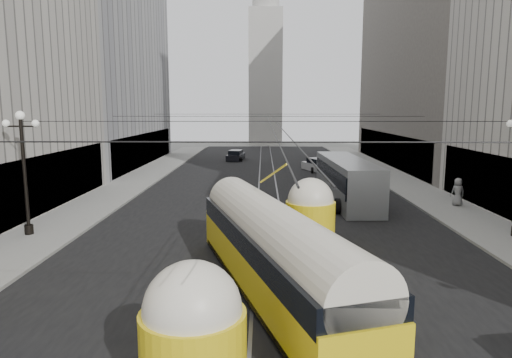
{
  "coord_description": "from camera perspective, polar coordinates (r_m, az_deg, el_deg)",
  "views": [
    {
      "loc": [
        -0.39,
        -4.89,
        6.65
      ],
      "look_at": [
        -0.69,
        14.57,
        3.62
      ],
      "focal_mm": 32.0,
      "sensor_mm": 36.0,
      "label": 1
    }
  ],
  "objects": [
    {
      "name": "road",
      "position": [
        37.98,
        1.47,
        -1.24
      ],
      "size": [
        20.0,
        85.0,
        0.02
      ],
      "primitive_type": "cube",
      "color": "black",
      "rests_on": "ground"
    },
    {
      "name": "sidewalk_left",
      "position": [
        43.01,
        -14.77,
        -0.24
      ],
      "size": [
        4.0,
        72.0,
        0.15
      ],
      "primitive_type": "cube",
      "color": "gray",
      "rests_on": "ground"
    },
    {
      "name": "sidewalk_right",
      "position": [
        43.23,
        17.54,
        -0.32
      ],
      "size": [
        4.0,
        72.0,
        0.15
      ],
      "primitive_type": "cube",
      "color": "gray",
      "rests_on": "ground"
    },
    {
      "name": "rail_left",
      "position": [
        37.98,
        0.34,
        -1.24
      ],
      "size": [
        0.12,
        85.0,
        0.04
      ],
      "primitive_type": "cube",
      "color": "gray",
      "rests_on": "ground"
    },
    {
      "name": "rail_right",
      "position": [
        37.99,
        2.6,
        -1.25
      ],
      "size": [
        0.12,
        85.0,
        0.04
      ],
      "primitive_type": "cube",
      "color": "gray",
      "rests_on": "ground"
    },
    {
      "name": "building_left_far",
      "position": [
        56.92,
        -20.07,
        16.06
      ],
      "size": [
        12.6,
        28.6,
        28.6
      ],
      "color": "#999999",
      "rests_on": "ground"
    },
    {
      "name": "building_right_far",
      "position": [
        57.5,
        22.81,
        17.85
      ],
      "size": [
        12.6,
        32.6,
        32.6
      ],
      "color": "#514C47",
      "rests_on": "ground"
    },
    {
      "name": "distant_tower",
      "position": [
        85.3,
        1.2,
        14.44
      ],
      "size": [
        6.0,
        6.0,
        31.36
      ],
      "color": "#B2AFA8",
      "rests_on": "ground"
    },
    {
      "name": "lamppost_left_mid",
      "position": [
        26.11,
        -27.01,
        1.48
      ],
      "size": [
        1.86,
        0.44,
        6.37
      ],
      "color": "black",
      "rests_on": "sidewalk_left"
    },
    {
      "name": "catenary",
      "position": [
        36.39,
        1.71,
        7.63
      ],
      "size": [
        25.0,
        72.0,
        0.23
      ],
      "color": "black",
      "rests_on": "ground"
    },
    {
      "name": "streetcar",
      "position": [
        16.49,
        2.19,
        -8.86
      ],
      "size": [
        6.31,
        14.75,
        3.36
      ],
      "color": "yellow",
      "rests_on": "ground"
    },
    {
      "name": "city_bus",
      "position": [
        33.29,
        11.25,
        0.06
      ],
      "size": [
        2.91,
        12.06,
        3.04
      ],
      "color": "#949798",
      "rests_on": "ground"
    },
    {
      "name": "sedan_white_far",
      "position": [
        48.83,
        7.81,
        1.68
      ],
      "size": [
        3.38,
        4.77,
        1.39
      ],
      "color": "silver",
      "rests_on": "ground"
    },
    {
      "name": "sedan_dark_far",
      "position": [
        58.72,
        -2.55,
        2.92
      ],
      "size": [
        2.3,
        4.4,
        1.32
      ],
      "color": "black",
      "rests_on": "ground"
    },
    {
      "name": "pedestrian_sidewalk_right",
      "position": [
        33.5,
        23.9,
        -1.48
      ],
      "size": [
        0.97,
        0.66,
        1.88
      ],
      "primitive_type": "imported",
      "rotation": [
        0.0,
        0.0,
        3.25
      ],
      "color": "gray",
      "rests_on": "sidewalk_right"
    }
  ]
}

